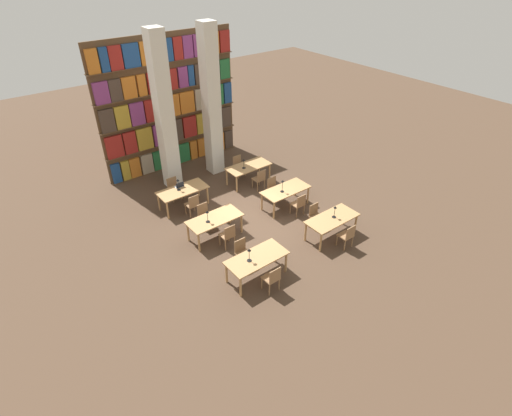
# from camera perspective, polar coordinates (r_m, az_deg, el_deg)

# --- Properties ---
(ground_plane) EXTENTS (40.00, 40.00, 0.00)m
(ground_plane) POSITION_cam_1_polar(r_m,az_deg,el_deg) (14.28, -0.58, -1.84)
(ground_plane) COLOR #4C3828
(bookshelf_bank) EXTENTS (6.09, 0.35, 5.50)m
(bookshelf_bank) POSITION_cam_1_polar(r_m,az_deg,el_deg) (17.34, -12.16, 14.03)
(bookshelf_bank) COLOR brown
(bookshelf_bank) RESTS_ON ground_plane
(pillar_left) EXTENTS (0.58, 0.58, 6.00)m
(pillar_left) POSITION_cam_1_polar(r_m,az_deg,el_deg) (15.48, -12.97, 12.87)
(pillar_left) COLOR silver
(pillar_left) RESTS_ON ground_plane
(pillar_center) EXTENTS (0.58, 0.58, 6.00)m
(pillar_center) POSITION_cam_1_polar(r_m,az_deg,el_deg) (16.37, -6.41, 14.66)
(pillar_center) COLOR silver
(pillar_center) RESTS_ON ground_plane
(reading_table_0) EXTENTS (1.83, 0.86, 0.75)m
(reading_table_0) POSITION_cam_1_polar(r_m,az_deg,el_deg) (11.64, 0.10, -7.37)
(reading_table_0) COLOR tan
(reading_table_0) RESTS_ON ground_plane
(chair_0) EXTENTS (0.42, 0.40, 0.88)m
(chair_0) POSITION_cam_1_polar(r_m,az_deg,el_deg) (11.36, 2.33, -9.97)
(chair_0) COLOR olive
(chair_0) RESTS_ON ground_plane
(chair_1) EXTENTS (0.42, 0.40, 0.88)m
(chair_1) POSITION_cam_1_polar(r_m,az_deg,el_deg) (12.20, -1.96, -6.29)
(chair_1) COLOR olive
(chair_1) RESTS_ON ground_plane
(desk_lamp_0) EXTENTS (0.14, 0.14, 0.44)m
(desk_lamp_0) POSITION_cam_1_polar(r_m,az_deg,el_deg) (11.28, -0.98, -6.41)
(desk_lamp_0) COLOR black
(desk_lamp_0) RESTS_ON reading_table_0
(reading_table_1) EXTENTS (1.83, 0.86, 0.75)m
(reading_table_1) POSITION_cam_1_polar(r_m,az_deg,el_deg) (13.41, 10.79, -1.71)
(reading_table_1) COLOR tan
(reading_table_1) RESTS_ON ground_plane
(chair_2) EXTENTS (0.42, 0.40, 0.88)m
(chair_2) POSITION_cam_1_polar(r_m,az_deg,el_deg) (13.15, 12.88, -3.84)
(chair_2) COLOR olive
(chair_2) RESTS_ON ground_plane
(chair_3) EXTENTS (0.42, 0.40, 0.88)m
(chair_3) POSITION_cam_1_polar(r_m,az_deg,el_deg) (13.89, 8.51, -1.03)
(chair_3) COLOR olive
(chair_3) RESTS_ON ground_plane
(desk_lamp_1) EXTENTS (0.14, 0.14, 0.44)m
(desk_lamp_1) POSITION_cam_1_polar(r_m,az_deg,el_deg) (13.25, 11.20, -0.26)
(desk_lamp_1) COLOR black
(desk_lamp_1) RESTS_ON reading_table_1
(reading_table_2) EXTENTS (1.83, 0.86, 0.75)m
(reading_table_2) POSITION_cam_1_polar(r_m,az_deg,el_deg) (13.24, -5.93, -1.77)
(reading_table_2) COLOR tan
(reading_table_2) RESTS_ON ground_plane
(chair_4) EXTENTS (0.42, 0.40, 0.88)m
(chair_4) POSITION_cam_1_polar(r_m,az_deg,el_deg) (12.88, -4.03, -3.87)
(chair_4) COLOR olive
(chair_4) RESTS_ON ground_plane
(chair_5) EXTENTS (0.42, 0.40, 0.88)m
(chair_5) POSITION_cam_1_polar(r_m,az_deg,el_deg) (13.87, -7.34, -0.98)
(chair_5) COLOR olive
(chair_5) RESTS_ON ground_plane
(desk_lamp_2) EXTENTS (0.14, 0.14, 0.44)m
(desk_lamp_2) POSITION_cam_1_polar(r_m,az_deg,el_deg) (12.87, -6.97, -0.93)
(desk_lamp_2) COLOR black
(desk_lamp_2) RESTS_ON reading_table_2
(reading_table_3) EXTENTS (1.83, 0.86, 0.75)m
(reading_table_3) POSITION_cam_1_polar(r_m,az_deg,el_deg) (14.73, 4.25, 2.38)
(reading_table_3) COLOR tan
(reading_table_3) RESTS_ON ground_plane
(chair_6) EXTENTS (0.42, 0.40, 0.88)m
(chair_6) POSITION_cam_1_polar(r_m,az_deg,el_deg) (14.40, 6.13, 0.58)
(chair_6) COLOR olive
(chair_6) RESTS_ON ground_plane
(chair_7) EXTENTS (0.42, 0.40, 0.88)m
(chair_7) POSITION_cam_1_polar(r_m,az_deg,el_deg) (15.29, 2.51, 2.91)
(chair_7) COLOR olive
(chair_7) RESTS_ON ground_plane
(desk_lamp_3) EXTENTS (0.14, 0.14, 0.49)m
(desk_lamp_3) POSITION_cam_1_polar(r_m,az_deg,el_deg) (14.36, 3.80, 3.45)
(desk_lamp_3) COLOR black
(desk_lamp_3) RESTS_ON reading_table_3
(reading_table_4) EXTENTS (1.83, 0.86, 0.75)m
(reading_table_4) POSITION_cam_1_polar(r_m,az_deg,el_deg) (14.93, -10.43, 2.34)
(reading_table_4) COLOR tan
(reading_table_4) RESTS_ON ground_plane
(chair_8) EXTENTS (0.42, 0.40, 0.88)m
(chair_8) POSITION_cam_1_polar(r_m,az_deg,el_deg) (14.48, -9.05, 0.52)
(chair_8) COLOR olive
(chair_8) RESTS_ON ground_plane
(chair_9) EXTENTS (0.42, 0.40, 0.88)m
(chair_9) POSITION_cam_1_polar(r_m,az_deg,el_deg) (15.58, -11.67, 2.81)
(chair_9) COLOR olive
(chair_9) RESTS_ON ground_plane
(desk_lamp_4) EXTENTS (0.14, 0.14, 0.46)m
(desk_lamp_4) POSITION_cam_1_polar(r_m,az_deg,el_deg) (14.72, -11.08, 3.57)
(desk_lamp_4) COLOR black
(desk_lamp_4) RESTS_ON reading_table_4
(laptop) EXTENTS (0.32, 0.22, 0.21)m
(laptop) POSITION_cam_1_polar(r_m,az_deg,el_deg) (15.05, -10.90, 3.13)
(laptop) COLOR silver
(laptop) RESTS_ON reading_table_4
(reading_table_5) EXTENTS (1.83, 0.86, 0.75)m
(reading_table_5) POSITION_cam_1_polar(r_m,az_deg,el_deg) (16.28, -1.10, 5.76)
(reading_table_5) COLOR tan
(reading_table_5) RESTS_ON ground_plane
(chair_10) EXTENTS (0.42, 0.40, 0.88)m
(chair_10) POSITION_cam_1_polar(r_m,az_deg,el_deg) (15.88, 0.49, 4.21)
(chair_10) COLOR olive
(chair_10) RESTS_ON ground_plane
(chair_11) EXTENTS (0.42, 0.40, 0.88)m
(chair_11) POSITION_cam_1_polar(r_m,az_deg,el_deg) (16.89, -2.50, 6.11)
(chair_11) COLOR olive
(chair_11) RESTS_ON ground_plane
(desk_lamp_5) EXTENTS (0.14, 0.14, 0.41)m
(desk_lamp_5) POSITION_cam_1_polar(r_m,az_deg,el_deg) (15.94, -1.75, 6.57)
(desk_lamp_5) COLOR black
(desk_lamp_5) RESTS_ON reading_table_5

